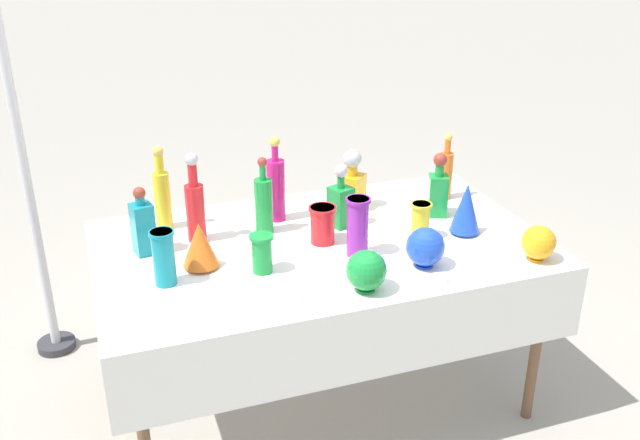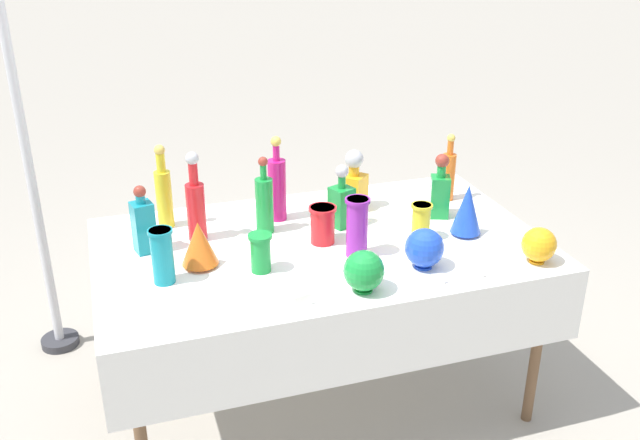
{
  "view_description": "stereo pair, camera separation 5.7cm",
  "coord_description": "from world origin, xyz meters",
  "views": [
    {
      "loc": [
        -0.84,
        -2.44,
        2.04
      ],
      "look_at": [
        0.0,
        0.0,
        0.86
      ],
      "focal_mm": 40.0,
      "sensor_mm": 36.0,
      "label": 1
    },
    {
      "loc": [
        -0.79,
        -2.45,
        2.04
      ],
      "look_at": [
        0.0,
        0.0,
        0.86
      ],
      "focal_mm": 40.0,
      "sensor_mm": 36.0,
      "label": 2
    }
  ],
  "objects": [
    {
      "name": "tall_bottle_2",
      "position": [
        -0.57,
        0.35,
        0.91
      ],
      "size": [
        0.07,
        0.07,
        0.36
      ],
      "color": "yellow",
      "rests_on": "display_table"
    },
    {
      "name": "tall_bottle_1",
      "position": [
        -0.1,
        0.28,
        0.91
      ],
      "size": [
        0.08,
        0.08,
        0.37
      ],
      "color": "#C61972",
      "rests_on": "display_table"
    },
    {
      "name": "ground_plane",
      "position": [
        0.0,
        0.0,
        0.0
      ],
      "size": [
        40.0,
        40.0,
        0.0
      ],
      "primitive_type": "plane",
      "color": "#A0998C"
    },
    {
      "name": "round_bowl_1",
      "position": [
        0.31,
        -0.32,
        0.84
      ],
      "size": [
        0.15,
        0.15,
        0.16
      ],
      "color": "blue",
      "rests_on": "display_table"
    },
    {
      "name": "tall_bottle_0",
      "position": [
        -0.18,
        0.17,
        0.89
      ],
      "size": [
        0.07,
        0.07,
        0.33
      ],
      "color": "#198C38",
      "rests_on": "display_table"
    },
    {
      "name": "square_decanter_0",
      "position": [
        -0.68,
        0.14,
        0.88
      ],
      "size": [
        0.09,
        0.09,
        0.28
      ],
      "color": "teal",
      "rests_on": "display_table"
    },
    {
      "name": "round_bowl_2",
      "position": [
        0.03,
        -0.41,
        0.84
      ],
      "size": [
        0.15,
        0.15,
        0.15
      ],
      "color": "#198C38",
      "rests_on": "display_table"
    },
    {
      "name": "slender_vase_1",
      "position": [
        -0.63,
        -0.13,
        0.87
      ],
      "size": [
        0.09,
        0.09,
        0.21
      ],
      "color": "teal",
      "rests_on": "display_table"
    },
    {
      "name": "slender_vase_2",
      "position": [
        0.1,
        -0.15,
        0.89
      ],
      "size": [
        0.1,
        0.1,
        0.24
      ],
      "color": "purple",
      "rests_on": "display_table"
    },
    {
      "name": "fluted_vase_1",
      "position": [
        -0.49,
        -0.05,
        0.86
      ],
      "size": [
        0.14,
        0.14,
        0.18
      ],
      "color": "orange",
      "rests_on": "display_table"
    },
    {
      "name": "tall_bottle_4",
      "position": [
        0.69,
        0.25,
        0.89
      ],
      "size": [
        0.06,
        0.06,
        0.31
      ],
      "color": "orange",
      "rests_on": "display_table"
    },
    {
      "name": "square_decanter_2",
      "position": [
        0.25,
        0.29,
        0.88
      ],
      "size": [
        0.14,
        0.14,
        0.27
      ],
      "color": "orange",
      "rests_on": "display_table"
    },
    {
      "name": "price_tag_right",
      "position": [
        0.3,
        -0.45,
        0.78
      ],
      "size": [
        0.05,
        0.02,
        0.04
      ],
      "primitive_type": "cube",
      "rotation": [
        -0.21,
        0.0,
        -0.15
      ],
      "color": "white",
      "rests_on": "display_table"
    },
    {
      "name": "square_decanter_1",
      "position": [
        0.14,
        0.13,
        0.87
      ],
      "size": [
        0.11,
        0.11,
        0.27
      ],
      "color": "#198C38",
      "rests_on": "display_table"
    },
    {
      "name": "slender_vase_4",
      "position": [
        -0.28,
        -0.16,
        0.84
      ],
      "size": [
        0.09,
        0.09,
        0.15
      ],
      "color": "#198C38",
      "rests_on": "display_table"
    },
    {
      "name": "display_table",
      "position": [
        0.0,
        -0.03,
        0.7
      ],
      "size": [
        1.78,
        1.06,
        0.76
      ],
      "color": "white",
      "rests_on": "ground"
    },
    {
      "name": "slender_vase_3",
      "position": [
        0.4,
        -0.09,
        0.84
      ],
      "size": [
        0.09,
        0.09,
        0.15
      ],
      "color": "yellow",
      "rests_on": "display_table"
    },
    {
      "name": "fluted_vase_0",
      "position": [
        0.59,
        -0.11,
        0.87
      ],
      "size": [
        0.13,
        0.13,
        0.22
      ],
      "color": "blue",
      "rests_on": "display_table"
    },
    {
      "name": "round_bowl_0",
      "position": [
        0.74,
        -0.41,
        0.83
      ],
      "size": [
        0.13,
        0.13,
        0.14
      ],
      "color": "orange",
      "rests_on": "display_table"
    },
    {
      "name": "canopy_pole",
      "position": [
        -1.11,
        0.77,
        0.95
      ],
      "size": [
        0.18,
        0.18,
        2.42
      ],
      "color": "silver",
      "rests_on": "ground"
    },
    {
      "name": "tall_bottle_3",
      "position": [
        -0.46,
        0.18,
        0.91
      ],
      "size": [
        0.08,
        0.08,
        0.37
      ],
      "color": "red",
      "rests_on": "display_table"
    },
    {
      "name": "price_tag_center",
      "position": [
        -0.21,
        -0.45,
        0.78
      ],
      "size": [
        0.06,
        0.03,
        0.04
      ],
      "primitive_type": "cube",
      "rotation": [
        -0.21,
        0.0,
        0.23
      ],
      "color": "white",
      "rests_on": "display_table"
    },
    {
      "name": "price_tag_left",
      "position": [
        0.45,
        -0.46,
        0.78
      ],
      "size": [
        0.06,
        0.02,
        0.05
      ],
      "primitive_type": "cube",
      "rotation": [
        -0.21,
        0.0,
        -0.03
      ],
      "color": "white",
      "rests_on": "display_table"
    },
    {
      "name": "slender_vase_0",
      "position": [
        0.01,
        0.0,
        0.84
      ],
      "size": [
        0.11,
        0.11,
        0.15
      ],
      "color": "red",
      "rests_on": "display_table"
    },
    {
      "name": "square_decanter_3",
      "position": [
        0.57,
        0.09,
        0.88
      ],
      "size": [
        0.1,
        0.1,
        0.29
      ],
      "color": "#198C38",
      "rests_on": "display_table"
    }
  ]
}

